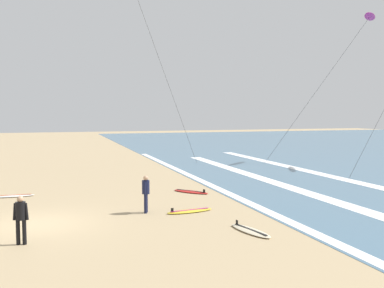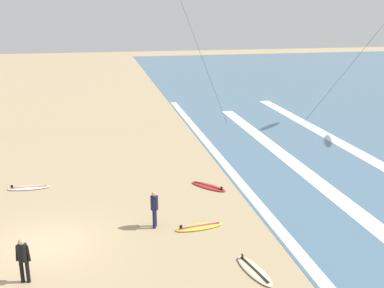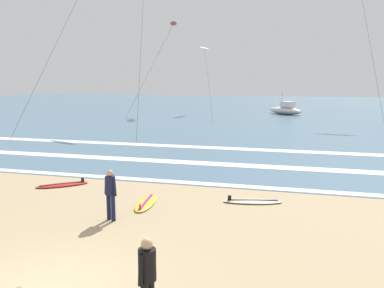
# 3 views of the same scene
# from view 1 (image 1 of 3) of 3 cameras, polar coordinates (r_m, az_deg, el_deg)

# --- Properties ---
(ground_plane) EXTENTS (160.00, 160.00, 0.00)m
(ground_plane) POSITION_cam_1_polar(r_m,az_deg,el_deg) (17.47, -20.05, -10.18)
(ground_plane) COLOR tan
(wave_foam_shoreline) EXTENTS (48.76, 0.52, 0.01)m
(wave_foam_shoreline) POSITION_cam_1_polar(r_m,az_deg,el_deg) (20.94, 6.91, -7.52)
(wave_foam_shoreline) COLOR white
(wave_foam_shoreline) RESTS_ON ocean_surface
(wave_foam_mid_break) EXTENTS (43.78, 0.97, 0.01)m
(wave_foam_mid_break) POSITION_cam_1_polar(r_m,az_deg,el_deg) (21.09, 19.69, -7.66)
(wave_foam_mid_break) COLOR white
(wave_foam_mid_break) RESTS_ON ocean_surface
(surfer_left_near) EXTENTS (0.32, 0.51, 1.60)m
(surfer_left_near) POSITION_cam_1_polar(r_m,az_deg,el_deg) (14.92, -22.07, -8.91)
(surfer_left_near) COLOR black
(surfer_left_near) RESTS_ON ground
(surfer_mid_group) EXTENTS (0.51, 0.32, 1.60)m
(surfer_mid_group) POSITION_cam_1_polar(r_m,az_deg,el_deg) (18.23, -6.24, -6.26)
(surfer_mid_group) COLOR #141938
(surfer_mid_group) RESTS_ON ground
(surfboard_foreground_flat) EXTENTS (0.62, 2.11, 0.25)m
(surfboard_foreground_flat) POSITION_cam_1_polar(r_m,az_deg,el_deg) (23.52, -23.01, -6.45)
(surfboard_foreground_flat) COLOR silver
(surfboard_foreground_flat) RESTS_ON ground
(surfboard_near_water) EXTENTS (2.00, 1.81, 0.25)m
(surfboard_near_water) POSITION_cam_1_polar(r_m,az_deg,el_deg) (22.81, -0.14, -6.43)
(surfboard_near_water) COLOR red
(surfboard_near_water) RESTS_ON ground
(surfboard_left_pile) EXTENTS (0.86, 2.16, 0.25)m
(surfboard_left_pile) POSITION_cam_1_polar(r_m,az_deg,el_deg) (18.45, -0.31, -9.00)
(surfboard_left_pile) COLOR yellow
(surfboard_left_pile) RESTS_ON ground
(surfboard_right_spare) EXTENTS (2.18, 1.04, 0.25)m
(surfboard_right_spare) POSITION_cam_1_polar(r_m,az_deg,el_deg) (15.63, 7.89, -11.49)
(surfboard_right_spare) COLOR beige
(surfboard_right_spare) RESTS_ON ground
(kite_magenta_mid_center) EXTENTS (2.67, 10.82, 12.78)m
(kite_magenta_mid_center) POSITION_cam_1_polar(r_m,az_deg,el_deg) (41.12, 22.76, 15.42)
(kite_magenta_mid_center) COLOR #CC2384
(kite_magenta_mid_center) RESTS_ON ground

